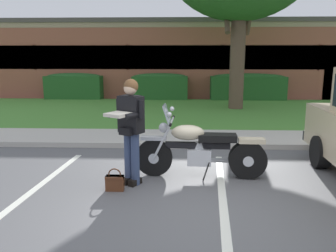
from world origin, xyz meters
TOP-DOWN VIEW (x-y plane):
  - ground_plane at (0.00, 0.00)m, footprint 140.00×140.00m
  - curb_strip at (0.00, 3.10)m, footprint 60.00×0.20m
  - concrete_walk at (0.00, 3.95)m, footprint 60.00×1.50m
  - grass_lawn at (0.00, 8.08)m, footprint 60.00×6.77m
  - stall_stripe_0 at (-2.77, 0.20)m, footprint 0.44×4.40m
  - stall_stripe_1 at (0.15, 0.20)m, footprint 0.44×4.40m
  - motorcycle at (-0.06, 1.18)m, footprint 2.24×0.82m
  - rider_person at (-1.27, 0.79)m, footprint 0.60×0.67m
  - handbag at (-1.49, 0.50)m, footprint 0.28×0.13m
  - hedge_left at (-5.49, 11.60)m, footprint 2.60×0.90m
  - hedge_center_left at (-1.48, 11.60)m, footprint 2.53×0.90m
  - hedge_center_right at (2.54, 11.60)m, footprint 3.38×0.90m
  - brick_building at (1.39, 17.50)m, footprint 26.08×11.25m

SIDE VIEW (x-z plane):
  - ground_plane at x=0.00m, z-range 0.00..0.00m
  - stall_stripe_0 at x=-2.77m, z-range 0.00..0.01m
  - stall_stripe_1 at x=0.15m, z-range 0.00..0.01m
  - grass_lawn at x=0.00m, z-range 0.00..0.06m
  - concrete_walk at x=0.00m, z-range 0.00..0.08m
  - curb_strip at x=0.00m, z-range 0.00..0.12m
  - handbag at x=-1.49m, z-range -0.04..0.32m
  - motorcycle at x=-0.06m, z-range -0.14..1.12m
  - hedge_left at x=-5.49m, z-range 0.03..1.27m
  - hedge_center_left at x=-1.48m, z-range 0.03..1.27m
  - hedge_center_right at x=2.54m, z-range 0.03..1.27m
  - rider_person at x=-1.27m, z-range 0.15..1.86m
  - brick_building at x=1.39m, z-range 0.00..3.73m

